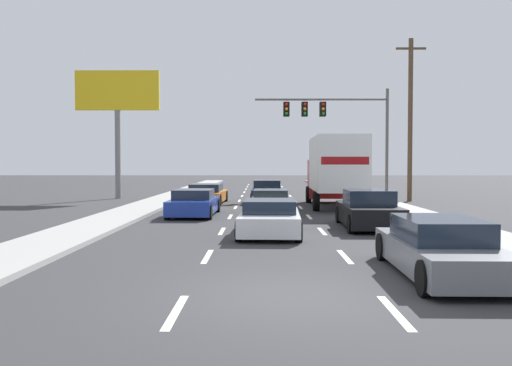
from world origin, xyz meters
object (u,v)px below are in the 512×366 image
at_px(car_orange, 207,194).
at_px(utility_pole_mid, 410,118).
at_px(roadside_billboard, 117,104).
at_px(car_white, 270,218).
at_px(car_navy, 267,192).
at_px(car_yellow, 271,202).
at_px(car_blue, 194,203).
at_px(car_black, 369,211).
at_px(car_gray, 440,249).
at_px(box_truck, 335,168).
at_px(traffic_signal_mast, 327,116).

relative_size(car_orange, utility_pole_mid, 0.48).
bearing_deg(roadside_billboard, car_white, -61.70).
distance_m(car_navy, car_yellow, 7.10).
xyz_separation_m(car_blue, car_yellow, (3.39, 0.82, -0.01)).
height_order(car_navy, car_white, car_navy).
relative_size(car_orange, car_black, 1.07).
bearing_deg(car_white, car_yellow, 88.80).
distance_m(car_yellow, car_gray, 13.91).
height_order(car_yellow, car_gray, car_gray).
distance_m(box_truck, car_black, 9.15).
relative_size(car_blue, traffic_signal_mast, 0.52).
height_order(car_navy, utility_pole_mid, utility_pole_mid).
bearing_deg(box_truck, car_navy, 136.58).
height_order(car_yellow, box_truck, box_truck).
xyz_separation_m(car_navy, car_black, (3.49, -12.35, -0.00)).
xyz_separation_m(car_navy, box_truck, (3.50, -3.32, 1.45)).
bearing_deg(car_navy, car_black, -74.22).
distance_m(box_truck, traffic_signal_mast, 8.56).
height_order(car_navy, car_gray, car_navy).
xyz_separation_m(car_navy, car_gray, (3.31, -20.62, -0.06)).
bearing_deg(roadside_billboard, traffic_signal_mast, 3.55).
bearing_deg(car_orange, car_gray, -71.18).
height_order(box_truck, traffic_signal_mast, traffic_signal_mast).
height_order(box_truck, car_gray, box_truck).
height_order(car_orange, car_gray, car_gray).
bearing_deg(box_truck, roadside_billboard, 152.16).
relative_size(car_blue, roadside_billboard, 0.56).
height_order(car_blue, car_white, car_blue).
distance_m(car_blue, traffic_signal_mast, 15.27).
distance_m(car_black, roadside_billboard, 21.50).
xyz_separation_m(car_white, car_gray, (3.39, -6.37, 0.02)).
bearing_deg(car_navy, car_blue, -112.69).
distance_m(car_orange, utility_pole_mid, 13.09).
xyz_separation_m(box_truck, car_gray, (-0.19, -17.31, -1.51)).
relative_size(box_truck, utility_pole_mid, 0.87).
distance_m(car_orange, car_white, 13.90).
height_order(car_black, car_gray, car_black).
distance_m(car_white, traffic_signal_mast, 19.85).
relative_size(car_white, traffic_signal_mast, 0.50).
height_order(car_orange, car_white, car_orange).
relative_size(car_orange, car_yellow, 1.03).
xyz_separation_m(car_black, traffic_signal_mast, (0.58, 16.88, 4.83)).
xyz_separation_m(car_blue, utility_pole_mid, (11.98, 9.15, 4.51)).
xyz_separation_m(car_yellow, car_white, (-0.15, -7.16, 0.01)).
height_order(car_orange, car_black, car_black).
bearing_deg(car_yellow, box_truck, 47.81).
bearing_deg(car_blue, utility_pole_mid, 37.39).
bearing_deg(car_black, roadside_billboard, 129.52).
height_order(car_orange, car_yellow, car_orange).
height_order(car_blue, car_gray, car_gray).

